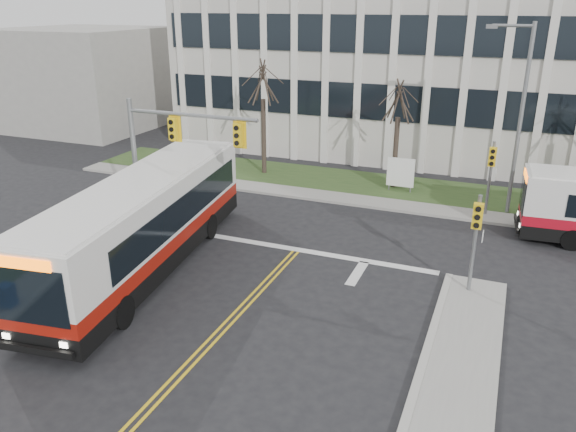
# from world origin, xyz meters

# --- Properties ---
(ground) EXTENTS (120.00, 120.00, 0.00)m
(ground) POSITION_xyz_m (0.00, 0.00, 0.00)
(ground) COLOR black
(ground) RESTS_ON ground
(sidewalk_cross) EXTENTS (44.00, 1.60, 0.14)m
(sidewalk_cross) POSITION_xyz_m (5.00, 15.20, 0.07)
(sidewalk_cross) COLOR #9E9B93
(sidewalk_cross) RESTS_ON ground
(building_lawn) EXTENTS (44.00, 5.00, 0.12)m
(building_lawn) POSITION_xyz_m (5.00, 18.00, 0.06)
(building_lawn) COLOR #2D491F
(building_lawn) RESTS_ON ground
(office_building) EXTENTS (40.00, 16.00, 12.00)m
(office_building) POSITION_xyz_m (5.00, 30.00, 6.00)
(office_building) COLOR beige
(office_building) RESTS_ON ground
(building_annex) EXTENTS (12.00, 12.00, 8.00)m
(building_annex) POSITION_xyz_m (-26.00, 26.00, 4.00)
(building_annex) COLOR #9E9B93
(building_annex) RESTS_ON ground
(mast_arm_signal) EXTENTS (6.11, 0.38, 6.20)m
(mast_arm_signal) POSITION_xyz_m (-5.62, 7.16, 4.26)
(mast_arm_signal) COLOR slate
(mast_arm_signal) RESTS_ON ground
(signal_pole_near) EXTENTS (0.34, 0.39, 3.80)m
(signal_pole_near) POSITION_xyz_m (7.20, 6.90, 2.50)
(signal_pole_near) COLOR slate
(signal_pole_near) RESTS_ON ground
(signal_pole_far) EXTENTS (0.34, 0.39, 3.80)m
(signal_pole_far) POSITION_xyz_m (7.20, 15.40, 2.50)
(signal_pole_far) COLOR slate
(signal_pole_far) RESTS_ON ground
(streetlight) EXTENTS (2.15, 0.25, 9.20)m
(streetlight) POSITION_xyz_m (8.03, 16.20, 5.19)
(streetlight) COLOR slate
(streetlight) RESTS_ON ground
(directory_sign) EXTENTS (1.50, 0.12, 2.00)m
(directory_sign) POSITION_xyz_m (2.50, 17.50, 1.17)
(directory_sign) COLOR slate
(directory_sign) RESTS_ON ground
(tree_left) EXTENTS (1.80, 1.80, 7.70)m
(tree_left) POSITION_xyz_m (-6.00, 18.00, 5.51)
(tree_left) COLOR #42352B
(tree_left) RESTS_ON ground
(tree_mid) EXTENTS (1.80, 1.80, 6.82)m
(tree_mid) POSITION_xyz_m (2.00, 18.20, 4.88)
(tree_mid) COLOR #42352B
(tree_mid) RESTS_ON ground
(bus_main) EXTENTS (4.77, 13.81, 3.61)m
(bus_main) POSITION_xyz_m (-5.00, 4.38, 1.80)
(bus_main) COLOR silver
(bus_main) RESTS_ON ground
(newspaper_box_red) EXTENTS (0.60, 0.57, 0.95)m
(newspaper_box_red) POSITION_xyz_m (-6.80, -0.86, 0.47)
(newspaper_box_red) COLOR #A71615
(newspaper_box_red) RESTS_ON ground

